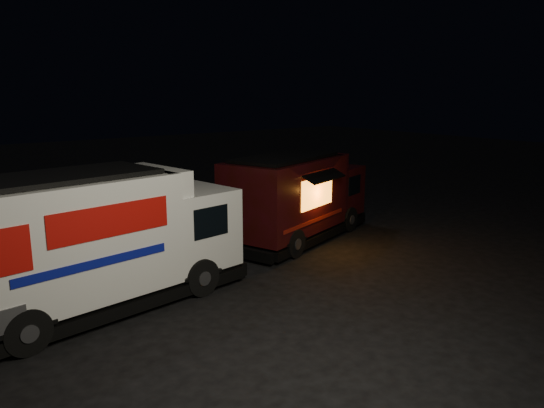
{
  "coord_description": "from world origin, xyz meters",
  "views": [
    {
      "loc": [
        -6.38,
        -8.66,
        4.54
      ],
      "look_at": [
        1.76,
        2.0,
        1.62
      ],
      "focal_mm": 35.0,
      "sensor_mm": 36.0,
      "label": 1
    }
  ],
  "objects": [
    {
      "name": "ground",
      "position": [
        0.0,
        0.0,
        0.0
      ],
      "size": [
        80.0,
        80.0,
        0.0
      ],
      "primitive_type": "plane",
      "color": "black",
      "rests_on": "ground"
    },
    {
      "name": "white_truck",
      "position": [
        -2.8,
        1.94,
        1.47
      ],
      "size": [
        6.73,
        3.1,
        2.94
      ],
      "primitive_type": null,
      "rotation": [
        0.0,
        0.0,
        0.14
      ],
      "color": "silver",
      "rests_on": "ground"
    },
    {
      "name": "red_truck",
      "position": [
        3.89,
        3.47,
        1.32
      ],
      "size": [
        6.06,
        3.76,
        2.65
      ],
      "primitive_type": null,
      "rotation": [
        0.0,
        0.0,
        0.32
      ],
      "color": "#330910",
      "rests_on": "ground"
    }
  ]
}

